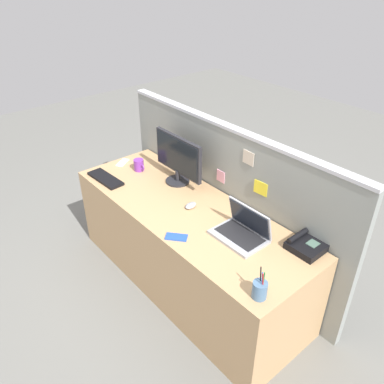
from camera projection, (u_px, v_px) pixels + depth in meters
The scene contains 12 objects.
ground_plane at pixel (187, 280), 3.19m from camera, with size 10.00×10.00×0.00m, color slate.
desk at pixel (187, 246), 3.00m from camera, with size 2.04×0.72×0.71m, color tan.
cubicle_divider at pixel (225, 199), 3.08m from camera, with size 2.27×0.08×1.25m.
desktop_monitor at pixel (178, 158), 3.04m from camera, with size 0.52×0.19×0.39m.
laptop at pixel (243, 230), 2.51m from camera, with size 0.35×0.25×0.21m.
desk_phone at pixel (305, 245), 2.41m from camera, with size 0.21×0.20×0.08m.
keyboard_main at pixel (105, 179), 3.17m from camera, with size 0.36×0.13×0.02m, color black.
computer_mouse_right_hand at pixel (191, 205), 2.82m from camera, with size 0.06×0.10×0.03m, color #9EA0A8.
pen_cup at pixel (260, 290), 2.06m from camera, with size 0.08×0.08×0.19m.
cell_phone_blue_case at pixel (176, 237), 2.52m from camera, with size 0.07×0.14×0.01m, color blue.
cell_phone_white_slab at pixel (122, 162), 3.43m from camera, with size 0.06×0.15×0.01m, color silver.
coffee_mug at pixel (139, 165), 3.29m from camera, with size 0.12×0.09×0.10m.
Camera 1 is at (1.81, -1.48, 2.28)m, focal length 36.16 mm.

